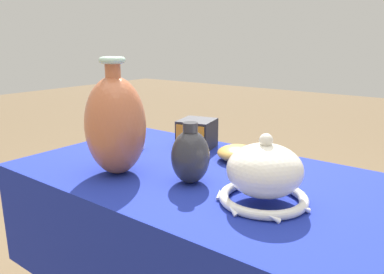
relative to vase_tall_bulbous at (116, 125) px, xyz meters
The scene contains 7 objects.
display_table 0.31m from the vase_tall_bulbous, 35.03° to the left, with size 1.04×0.63×0.70m.
vase_tall_bulbous is the anchor object (origin of this frame).
vase_dome_bell 0.43m from the vase_tall_bulbous, ahead, with size 0.21×0.22×0.16m.
mosaic_tile_box 0.35m from the vase_tall_bulbous, 85.63° to the left, with size 0.14×0.14×0.10m.
jar_round_charcoal 0.23m from the vase_tall_bulbous, 17.19° to the left, with size 0.10×0.10×0.16m.
bowl_shallow_ochre 0.39m from the vase_tall_bulbous, 54.59° to the left, with size 0.13×0.13×0.05m, color gold.
pot_squat_porcelain 0.27m from the vase_tall_bulbous, 132.56° to the left, with size 0.14×0.14×0.06m, color white.
Camera 1 is at (0.59, -0.81, 1.07)m, focal length 35.00 mm.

